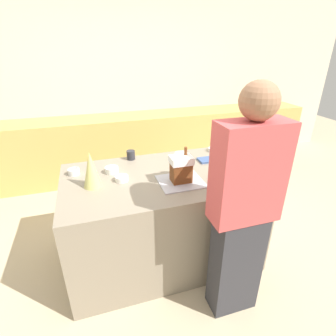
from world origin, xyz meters
name	(u,v)px	position (x,y,z in m)	size (l,w,h in m)	color
ground_plane	(162,253)	(0.00, 0.00, 0.00)	(12.00, 12.00, 0.00)	#C6B28E
wall_back	(121,88)	(0.00, 2.28, 1.30)	(8.00, 0.05, 2.60)	beige
back_cabinet_block	(128,145)	(0.00, 1.95, 0.47)	(6.00, 0.60, 0.94)	tan
kitchen_island	(162,217)	(0.00, 0.00, 0.44)	(1.70, 1.00, 0.88)	gray
baking_tray	(181,181)	(0.12, -0.17, 0.89)	(0.36, 0.32, 0.01)	#B2B2BC
gingerbread_house	(181,168)	(0.12, -0.17, 1.01)	(0.18, 0.14, 0.29)	brown
decorative_tree	(91,170)	(-0.58, -0.02, 1.03)	(0.15, 0.15, 0.29)	#DBD675
candy_bowl_far_right	(181,155)	(0.30, 0.33, 0.91)	(0.12, 0.12, 0.05)	white
candy_bowl_far_left	(74,171)	(-0.73, 0.24, 0.91)	(0.10, 0.10, 0.05)	white
candy_bowl_behind_tray	(122,178)	(-0.34, 0.00, 0.91)	(0.11, 0.11, 0.04)	white
candy_bowl_center_rear	(214,149)	(0.69, 0.38, 0.90)	(0.12, 0.12, 0.04)	white
candy_bowl_front_corner	(112,170)	(-0.41, 0.18, 0.91)	(0.12, 0.12, 0.05)	white
cookbook	(207,160)	(0.51, 0.16, 0.89)	(0.17, 0.13, 0.02)	#3F598C
mug	(131,155)	(-0.19, 0.43, 0.93)	(0.08, 0.08, 0.09)	#2D2D33
person	(243,210)	(0.37, -0.70, 0.90)	(0.46, 0.57, 1.75)	#333338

